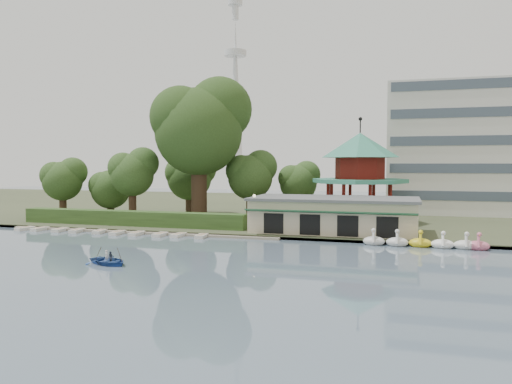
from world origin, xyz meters
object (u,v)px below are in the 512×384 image
at_px(big_tree, 200,124).
at_px(rowboat_with_passengers, 109,258).
at_px(boathouse, 334,214).
at_px(pavilion, 360,168).
at_px(dock, 139,232).

xyz_separation_m(big_tree, rowboat_with_passengers, (3.58, -27.67, -12.82)).
relative_size(boathouse, pavilion, 1.38).
bearing_deg(pavilion, rowboat_with_passengers, -118.74).
xyz_separation_m(dock, big_tree, (3.16, 10.99, 13.25)).
bearing_deg(dock, big_tree, 73.96).
bearing_deg(rowboat_with_passengers, boathouse, 54.57).
height_order(boathouse, rowboat_with_passengers, boathouse).
height_order(boathouse, pavilion, pavilion).
relative_size(dock, boathouse, 1.83).
distance_m(boathouse, pavilion, 11.43).
bearing_deg(big_tree, boathouse, -18.26).
distance_m(pavilion, rowboat_with_passengers, 36.56).
distance_m(big_tree, rowboat_with_passengers, 30.70).
distance_m(dock, pavilion, 29.14).
height_order(big_tree, rowboat_with_passengers, big_tree).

